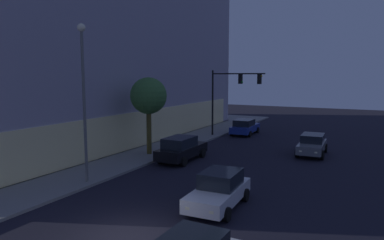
{
  "coord_description": "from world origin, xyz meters",
  "views": [
    {
      "loc": [
        -10.23,
        -8.07,
        6.1
      ],
      "look_at": [
        9.71,
        2.28,
        3.28
      ],
      "focal_mm": 33.44,
      "sensor_mm": 36.0,
      "label": 1
    }
  ],
  "objects_px": {
    "traffic_light_far_corner": "(231,89)",
    "car_black": "(181,149)",
    "street_lamp_sidewalk": "(83,85)",
    "modern_building": "(48,39)",
    "car_blue": "(245,127)",
    "car_grey": "(312,144)",
    "sidewalk_tree": "(148,96)",
    "car_white": "(219,190)"
  },
  "relations": [
    {
      "from": "modern_building",
      "to": "car_black",
      "type": "relative_size",
      "value": 7.73
    },
    {
      "from": "sidewalk_tree",
      "to": "car_white",
      "type": "bearing_deg",
      "value": -129.68
    },
    {
      "from": "traffic_light_far_corner",
      "to": "car_blue",
      "type": "height_order",
      "value": "traffic_light_far_corner"
    },
    {
      "from": "sidewalk_tree",
      "to": "car_grey",
      "type": "distance_m",
      "value": 13.05
    },
    {
      "from": "modern_building",
      "to": "car_grey",
      "type": "xyz_separation_m",
      "value": [
        2.33,
        -25.62,
        -8.92
      ]
    },
    {
      "from": "car_white",
      "to": "car_black",
      "type": "distance_m",
      "value": 9.27
    },
    {
      "from": "street_lamp_sidewalk",
      "to": "car_white",
      "type": "height_order",
      "value": "street_lamp_sidewalk"
    },
    {
      "from": "car_black",
      "to": "car_blue",
      "type": "distance_m",
      "value": 13.04
    },
    {
      "from": "traffic_light_far_corner",
      "to": "car_black",
      "type": "bearing_deg",
      "value": -178.65
    },
    {
      "from": "sidewalk_tree",
      "to": "car_black",
      "type": "height_order",
      "value": "sidewalk_tree"
    },
    {
      "from": "sidewalk_tree",
      "to": "car_black",
      "type": "xyz_separation_m",
      "value": [
        -0.33,
        -2.98,
        -3.63
      ]
    },
    {
      "from": "street_lamp_sidewalk",
      "to": "car_black",
      "type": "height_order",
      "value": "street_lamp_sidewalk"
    },
    {
      "from": "car_white",
      "to": "car_grey",
      "type": "height_order",
      "value": "car_white"
    },
    {
      "from": "street_lamp_sidewalk",
      "to": "car_grey",
      "type": "relative_size",
      "value": 1.96
    },
    {
      "from": "car_grey",
      "to": "car_blue",
      "type": "xyz_separation_m",
      "value": [
        6.71,
        7.75,
        -0.01
      ]
    },
    {
      "from": "car_black",
      "to": "car_blue",
      "type": "height_order",
      "value": "car_black"
    },
    {
      "from": "sidewalk_tree",
      "to": "modern_building",
      "type": "bearing_deg",
      "value": 75.9
    },
    {
      "from": "street_lamp_sidewalk",
      "to": "car_grey",
      "type": "height_order",
      "value": "street_lamp_sidewalk"
    },
    {
      "from": "car_blue",
      "to": "car_black",
      "type": "bearing_deg",
      "value": 178.88
    },
    {
      "from": "modern_building",
      "to": "car_black",
      "type": "xyz_separation_m",
      "value": [
        -4.0,
        -17.61,
        -8.86
      ]
    },
    {
      "from": "car_black",
      "to": "modern_building",
      "type": "bearing_deg",
      "value": 77.19
    },
    {
      "from": "car_blue",
      "to": "modern_building",
      "type": "bearing_deg",
      "value": 116.83
    },
    {
      "from": "sidewalk_tree",
      "to": "car_black",
      "type": "relative_size",
      "value": 1.21
    },
    {
      "from": "traffic_light_far_corner",
      "to": "car_white",
      "type": "bearing_deg",
      "value": -160.38
    },
    {
      "from": "car_white",
      "to": "street_lamp_sidewalk",
      "type": "bearing_deg",
      "value": 91.48
    },
    {
      "from": "car_blue",
      "to": "car_white",
      "type": "bearing_deg",
      "value": -164.15
    },
    {
      "from": "car_grey",
      "to": "car_blue",
      "type": "bearing_deg",
      "value": 49.13
    },
    {
      "from": "modern_building",
      "to": "car_grey",
      "type": "relative_size",
      "value": 8.33
    },
    {
      "from": "street_lamp_sidewalk",
      "to": "car_black",
      "type": "distance_m",
      "value": 8.89
    },
    {
      "from": "car_black",
      "to": "car_grey",
      "type": "distance_m",
      "value": 10.21
    },
    {
      "from": "traffic_light_far_corner",
      "to": "car_blue",
      "type": "xyz_separation_m",
      "value": [
        2.71,
        -0.5,
        -3.99
      ]
    },
    {
      "from": "modern_building",
      "to": "car_black",
      "type": "bearing_deg",
      "value": -102.81
    },
    {
      "from": "street_lamp_sidewalk",
      "to": "traffic_light_far_corner",
      "type": "bearing_deg",
      "value": -5.74
    },
    {
      "from": "modern_building",
      "to": "car_blue",
      "type": "height_order",
      "value": "modern_building"
    },
    {
      "from": "traffic_light_far_corner",
      "to": "sidewalk_tree",
      "type": "relative_size",
      "value": 1.11
    },
    {
      "from": "sidewalk_tree",
      "to": "car_black",
      "type": "distance_m",
      "value": 4.71
    },
    {
      "from": "street_lamp_sidewalk",
      "to": "sidewalk_tree",
      "type": "xyz_separation_m",
      "value": [
        7.63,
        0.97,
        -1.03
      ]
    },
    {
      "from": "traffic_light_far_corner",
      "to": "car_grey",
      "type": "distance_m",
      "value": 9.99
    },
    {
      "from": "traffic_light_far_corner",
      "to": "car_grey",
      "type": "bearing_deg",
      "value": -115.84
    },
    {
      "from": "sidewalk_tree",
      "to": "car_white",
      "type": "height_order",
      "value": "sidewalk_tree"
    },
    {
      "from": "street_lamp_sidewalk",
      "to": "car_black",
      "type": "relative_size",
      "value": 1.82
    },
    {
      "from": "street_lamp_sidewalk",
      "to": "modern_building",
      "type": "bearing_deg",
      "value": 54.06
    }
  ]
}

